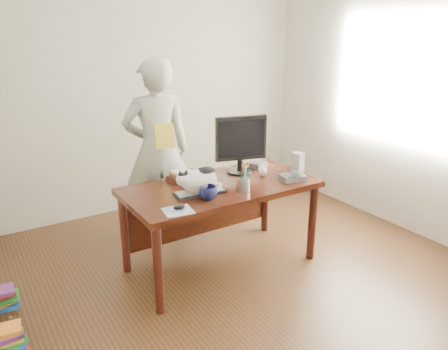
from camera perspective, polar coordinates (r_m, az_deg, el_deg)
room at (r=2.98m, az=5.71°, el=6.20°), size 4.50×4.50×4.50m
desk at (r=3.74m, az=-1.06°, el=-3.05°), size 1.60×0.80×0.75m
keyboard at (r=3.44m, az=-3.19°, el=-2.26°), size 0.41×0.19×0.02m
cat at (r=3.39m, az=-3.40°, el=-0.65°), size 0.40×0.22×0.22m
monitor at (r=3.82m, az=2.20°, el=4.39°), size 0.46×0.28×0.52m
pen_cup at (r=3.47m, az=2.60°, el=-1.07°), size 0.12×0.12×0.24m
mousepad at (r=3.14m, az=-6.02°, el=-4.68°), size 0.23×0.21×0.00m
mouse at (r=3.15m, az=-5.87°, el=-4.15°), size 0.10×0.07×0.04m
coffee_mug at (r=3.30m, az=-2.05°, el=-2.35°), size 0.19×0.19×0.11m
phone at (r=3.76m, az=8.99°, el=-0.25°), size 0.22×0.18×0.09m
speaker at (r=3.94m, az=9.56°, el=1.56°), size 0.10×0.11×0.19m
baseball at (r=3.84m, az=5.14°, el=0.42°), size 0.07×0.07×0.07m
book_stack at (r=3.74m, az=-5.33°, el=-0.08°), size 0.25×0.19×0.09m
calculator at (r=4.08m, az=4.05°, el=1.43°), size 0.20×0.23×0.06m
person at (r=4.21m, az=-8.71°, el=3.20°), size 0.72×0.56×1.75m
held_book at (r=4.02m, az=-7.84°, el=5.05°), size 0.18×0.14×0.23m
book_pile_a at (r=3.30m, az=-26.60°, el=-18.87°), size 0.27×0.22×0.18m
book_pile_b at (r=3.77m, az=-27.15°, el=-14.21°), size 0.26×0.20×0.15m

